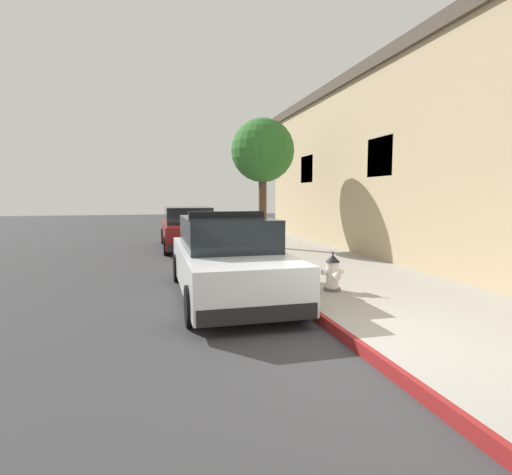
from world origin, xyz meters
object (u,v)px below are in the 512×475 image
parked_car_silver_ahead (188,229)px  fire_hydrant (333,273)px  police_cruiser (227,259)px  street_tree (263,151)px

parked_car_silver_ahead → fire_hydrant: bearing=-76.6°
parked_car_silver_ahead → fire_hydrant: parked_car_silver_ahead is taller
police_cruiser → street_tree: (2.39, 6.11, 2.78)m
street_tree → parked_car_silver_ahead: bearing=147.0°
fire_hydrant → street_tree: (0.48, 6.85, 3.02)m
police_cruiser → parked_car_silver_ahead: 7.73m
fire_hydrant → street_tree: 7.50m
police_cruiser → street_tree: size_ratio=1.07×
police_cruiser → fire_hydrant: size_ratio=6.37×
police_cruiser → fire_hydrant: police_cruiser is taller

